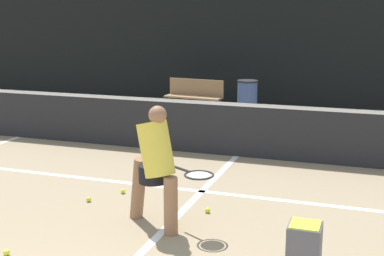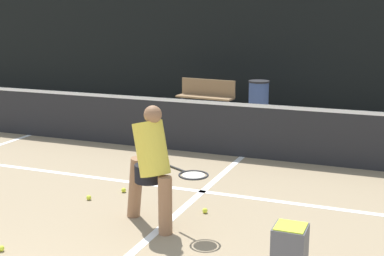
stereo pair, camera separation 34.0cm
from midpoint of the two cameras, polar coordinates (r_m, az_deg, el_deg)
court_service_line at (r=7.56m, az=2.41°, el=-6.79°), size 8.25×0.10×0.01m
court_center_mark at (r=6.97m, az=0.57°, el=-8.47°), size 0.10×5.27×0.01m
net at (r=9.24m, az=6.49°, el=-0.03°), size 11.09×0.09×1.07m
fence_back at (r=13.64m, az=11.86°, el=7.90°), size 24.00×0.06×2.97m
player_practicing at (r=6.16m, az=-2.79°, el=-3.74°), size 1.22×0.55×1.46m
tennis_ball_scattered_0 at (r=7.56m, az=-6.02°, el=-6.61°), size 0.07×0.07×0.07m
tennis_ball_scattered_5 at (r=6.79m, az=2.85°, el=-8.80°), size 0.07×0.07×0.07m
tennis_ball_scattered_6 at (r=7.33m, az=-9.64°, el=-7.34°), size 0.07×0.07×0.07m
tennis_ball_scattered_9 at (r=6.06m, az=-18.15°, el=-12.12°), size 0.07×0.07×0.07m
courtside_bench at (r=12.99m, az=2.27°, el=3.42°), size 1.46×0.52×0.86m
trash_bin at (r=12.47m, az=7.89°, el=2.94°), size 0.48×0.48×0.92m
building_far at (r=33.27m, az=18.12°, el=12.72°), size 36.00×2.40×6.03m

